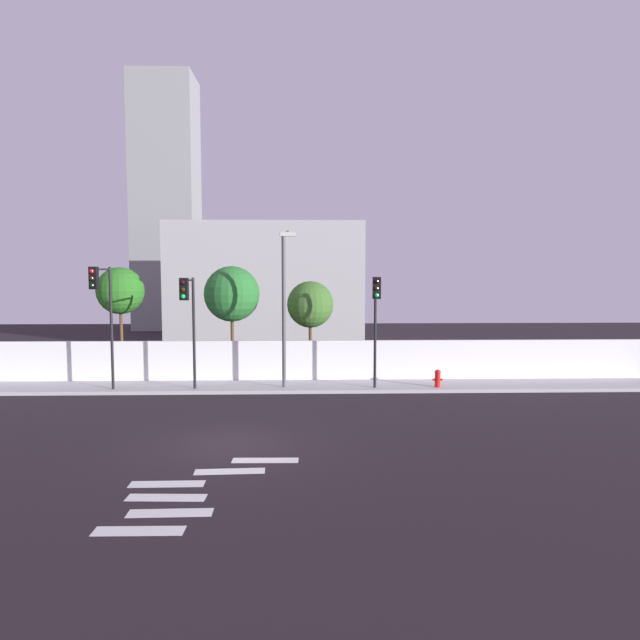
{
  "coord_description": "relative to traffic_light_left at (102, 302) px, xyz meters",
  "views": [
    {
      "loc": [
        2.19,
        -17.02,
        5.12
      ],
      "look_at": [
        2.88,
        6.5,
        3.15
      ],
      "focal_mm": 32.76,
      "sensor_mm": 36.0,
      "label": 1
    }
  ],
  "objects": [
    {
      "name": "traffic_light_left",
      "position": [
        0.0,
        0.0,
        0.0
      ],
      "size": [
        0.52,
        1.38,
        5.15
      ],
      "color": "black",
      "rests_on": "sidewalk"
    },
    {
      "name": "perimeter_wall",
      "position": [
        5.98,
        2.52,
        -2.83
      ],
      "size": [
        36.0,
        0.18,
        1.8
      ],
      "primitive_type": "cube",
      "color": "white",
      "rests_on": "sidewalk"
    },
    {
      "name": "ground_plane",
      "position": [
        5.98,
        -6.97,
        -3.88
      ],
      "size": [
        80.0,
        80.0,
        0.0
      ],
      "primitive_type": "plane",
      "color": "black"
    },
    {
      "name": "crosswalk_marking",
      "position": [
        5.61,
        -10.64,
        -3.88
      ],
      "size": [
        4.06,
        4.72,
        0.01
      ],
      "color": "silver",
      "rests_on": "ground"
    },
    {
      "name": "street_lamp_curbside",
      "position": [
        7.4,
        0.46,
        0.2
      ],
      "size": [
        0.63,
        2.26,
        6.54
      ],
      "color": "#4C4C51",
      "rests_on": "sidewalk"
    },
    {
      "name": "fire_hydrant",
      "position": [
        13.96,
        0.59,
        -3.32
      ],
      "size": [
        0.44,
        0.26,
        0.76
      ],
      "color": "red",
      "rests_on": "sidewalk"
    },
    {
      "name": "roadside_tree_leftmost",
      "position": [
        -0.41,
        3.67,
        0.31
      ],
      "size": [
        2.21,
        2.21,
        5.31
      ],
      "color": "brown",
      "rests_on": "ground"
    },
    {
      "name": "roadside_tree_midleft",
      "position": [
        4.82,
        3.67,
        0.16
      ],
      "size": [
        2.63,
        2.63,
        5.36
      ],
      "color": "brown",
      "rests_on": "ground"
    },
    {
      "name": "sidewalk",
      "position": [
        5.98,
        1.23,
        -3.8
      ],
      "size": [
        36.0,
        2.4,
        0.15
      ],
      "primitive_type": "cube",
      "color": "#B0B0B0",
      "rests_on": "ground"
    },
    {
      "name": "roadside_tree_midright",
      "position": [
        8.53,
        3.67,
        -0.35
      ],
      "size": [
        2.21,
        2.21,
        4.65
      ],
      "color": "brown",
      "rests_on": "ground"
    },
    {
      "name": "low_building_distant",
      "position": [
        5.67,
        16.52,
        0.31
      ],
      "size": [
        13.06,
        6.0,
        8.37
      ],
      "primitive_type": "cube",
      "color": "#ADADAD",
      "rests_on": "ground"
    },
    {
      "name": "traffic_light_right",
      "position": [
        3.48,
        0.04,
        -0.31
      ],
      "size": [
        0.42,
        1.26,
        4.7
      ],
      "color": "black",
      "rests_on": "sidewalk"
    },
    {
      "name": "tower_on_skyline",
      "position": [
        -3.85,
        28.52,
        7.12
      ],
      "size": [
        5.36,
        5.0,
        22.0
      ],
      "primitive_type": "cube",
      "color": "gray",
      "rests_on": "ground"
    },
    {
      "name": "traffic_light_center",
      "position": [
        11.22,
        0.14,
        -0.3
      ],
      "size": [
        0.35,
        1.07,
        4.73
      ],
      "color": "black",
      "rests_on": "sidewalk"
    }
  ]
}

